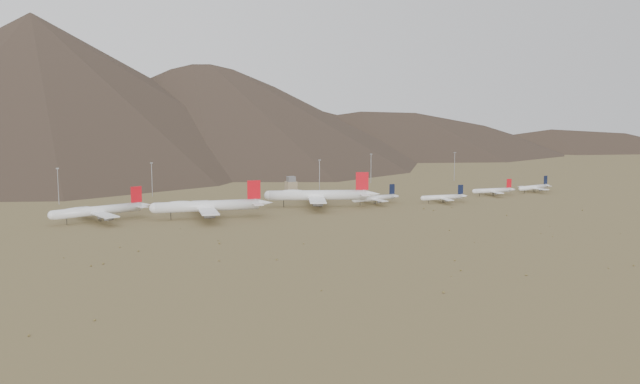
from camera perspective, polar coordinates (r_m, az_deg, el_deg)
name	(u,v)px	position (r m, az deg, el deg)	size (l,w,h in m)	color
ground	(315,217)	(444.85, -0.39, -2.02)	(3000.00, 3000.00, 0.00)	olive
mountain_ridge	(115,54)	(1317.36, -16.10, 10.58)	(4400.00, 1000.00, 300.00)	#453529
widebody_west	(98,210)	(449.02, -17.31, -1.42)	(63.38, 50.11, 19.30)	white
widebody_centre	(208,206)	(444.94, -8.97, -1.09)	(76.05, 59.10, 22.67)	white
widebody_east	(318,195)	(485.36, -0.15, -0.24)	(76.13, 60.75, 23.62)	white
narrowbody_a	(375,198)	(500.10, 4.45, -0.48)	(39.98, 28.97, 13.22)	white
narrowbody_b	(444,197)	(512.56, 9.87, -0.41)	(37.29, 26.88, 12.31)	white
narrowbody_c	(493,190)	(557.15, 13.71, 0.12)	(37.42, 27.02, 12.36)	white
narrowbody_d	(534,187)	(585.60, 16.78, 0.37)	(36.93, 27.07, 12.33)	white
control_tower	(291,185)	(565.37, -2.33, 0.57)	(8.00, 8.00, 12.00)	gray
mast_far_west	(58,184)	(527.76, -20.22, 0.58)	(2.00, 0.60, 25.70)	gray
mast_west	(152,178)	(551.31, -13.30, 1.13)	(2.00, 0.60, 25.70)	gray
mast_centre	(320,174)	(560.79, -0.04, 1.44)	(2.00, 0.60, 25.70)	gray
mast_east	(371,167)	(621.73, 4.10, 2.02)	(2.00, 0.60, 25.70)	gray
mast_far_east	(454,165)	(648.75, 10.71, 2.14)	(2.00, 0.60, 25.70)	gray
desert_scrub	(384,247)	(355.53, 5.15, -4.44)	(429.95, 181.96, 0.90)	olive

